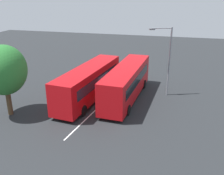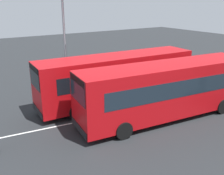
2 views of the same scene
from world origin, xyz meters
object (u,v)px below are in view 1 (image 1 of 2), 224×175
at_px(street_lamp, 167,57).
at_px(depot_tree, 4,70).
at_px(bus_far_left, 127,82).
at_px(bus_center_left, 89,82).
at_px(pedestrian, 123,66).

xyz_separation_m(street_lamp, depot_tree, (-8.06, 13.00, -0.01)).
bearing_deg(depot_tree, bus_far_left, -56.45).
xyz_separation_m(bus_center_left, pedestrian, (9.28, -1.43, -0.82)).
height_order(pedestrian, depot_tree, depot_tree).
bearing_deg(bus_far_left, street_lamp, -59.41).
height_order(bus_center_left, pedestrian, bus_center_left).
xyz_separation_m(bus_far_left, pedestrian, (8.21, 2.16, -0.82)).
bearing_deg(bus_far_left, bus_center_left, 109.98).
bearing_deg(street_lamp, bus_far_left, 4.82).
bearing_deg(street_lamp, pedestrian, -69.21).
relative_size(bus_far_left, bus_center_left, 0.99).
distance_m(pedestrian, depot_tree, 16.31).
xyz_separation_m(bus_far_left, bus_center_left, (-1.07, 3.59, 0.00)).
relative_size(pedestrian, street_lamp, 0.24).
xyz_separation_m(bus_center_left, street_lamp, (2.99, -7.33, 2.28)).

